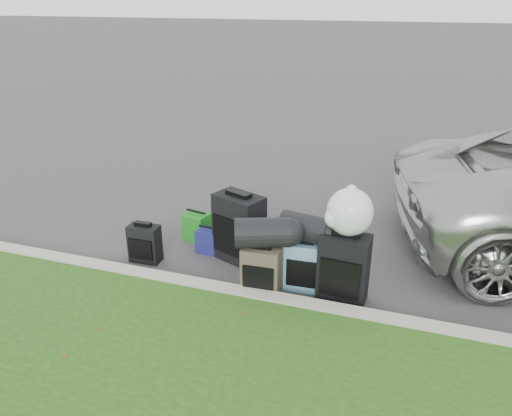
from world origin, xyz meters
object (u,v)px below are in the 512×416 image
(suitcase_large_black_right, at_px, (344,268))
(tote_green, at_px, (197,227))
(suitcase_olive, at_px, (261,271))
(suitcase_teal, at_px, (303,266))
(suitcase_small_black, at_px, (145,243))
(tote_navy, at_px, (209,241))
(suitcase_large_black_left, at_px, (239,228))

(suitcase_large_black_right, xyz_separation_m, tote_green, (-2.04, 0.82, -0.20))
(suitcase_olive, relative_size, suitcase_large_black_right, 0.74)
(suitcase_olive, xyz_separation_m, suitcase_teal, (0.39, 0.25, 0.00))
(suitcase_small_black, bearing_deg, suitcase_olive, -11.12)
(suitcase_large_black_right, height_order, tote_green, suitcase_large_black_right)
(suitcase_small_black, distance_m, tote_green, 0.81)
(suitcase_small_black, distance_m, tote_navy, 0.78)
(suitcase_small_black, distance_m, suitcase_olive, 1.56)
(suitcase_large_black_left, xyz_separation_m, suitcase_olive, (0.49, -0.65, -0.14))
(suitcase_teal, bearing_deg, tote_navy, 157.74)
(suitcase_teal, xyz_separation_m, suitcase_large_black_right, (0.44, -0.09, 0.10))
(suitcase_teal, height_order, tote_green, suitcase_teal)
(suitcase_small_black, bearing_deg, suitcase_large_black_left, 18.67)
(suitcase_large_black_right, bearing_deg, suitcase_teal, 172.89)
(suitcase_small_black, height_order, suitcase_olive, suitcase_olive)
(suitcase_large_black_left, bearing_deg, suitcase_small_black, -137.66)
(suitcase_teal, xyz_separation_m, tote_green, (-1.60, 0.73, -0.10))
(suitcase_teal, relative_size, suitcase_large_black_right, 0.74)
(suitcase_olive, relative_size, tote_navy, 1.86)
(suitcase_large_black_left, xyz_separation_m, tote_navy, (-0.42, 0.05, -0.26))
(suitcase_small_black, distance_m, suitcase_large_black_left, 1.14)
(tote_navy, bearing_deg, suitcase_large_black_left, -3.63)
(suitcase_large_black_right, relative_size, tote_green, 2.13)
(suitcase_large_black_right, bearing_deg, suitcase_olive, -165.08)
(suitcase_olive, xyz_separation_m, suitcase_large_black_right, (0.84, 0.16, 0.10))
(suitcase_small_black, xyz_separation_m, suitcase_large_black_left, (1.05, 0.40, 0.18))
(suitcase_olive, distance_m, tote_navy, 1.15)
(suitcase_large_black_left, distance_m, tote_navy, 0.50)
(suitcase_small_black, relative_size, tote_green, 1.31)
(suitcase_small_black, relative_size, suitcase_large_black_right, 0.61)
(suitcase_olive, relative_size, tote_green, 1.57)
(suitcase_olive, distance_m, tote_green, 1.55)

